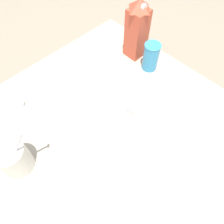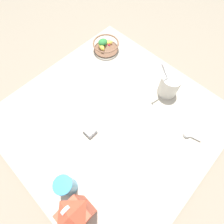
{
  "view_description": "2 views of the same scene",
  "coord_description": "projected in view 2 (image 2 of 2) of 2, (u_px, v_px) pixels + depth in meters",
  "views": [
    {
      "loc": [
        -0.31,
        -0.34,
        0.87
      ],
      "look_at": [
        0.03,
        0.01,
        0.13
      ],
      "focal_mm": 35.0,
      "sensor_mm": 36.0,
      "label": 1
    },
    {
      "loc": [
        0.3,
        0.3,
        0.95
      ],
      "look_at": [
        0.01,
        0.01,
        0.13
      ],
      "focal_mm": 28.0,
      "sensor_mm": 36.0,
      "label": 2
    }
  ],
  "objects": [
    {
      "name": "countertop",
      "position": [
        111.0,
        119.0,
        1.02
      ],
      "size": [
        1.11,
        1.11,
        0.04
      ],
      "color": "#B2A893",
      "rests_on": "ground_plane"
    },
    {
      "name": "yogurt_tub",
      "position": [
        170.0,
        85.0,
        1.02
      ],
      "size": [
        0.14,
        0.13,
        0.27
      ],
      "color": "silver",
      "rests_on": "countertop"
    },
    {
      "name": "measuring_scoop",
      "position": [
        188.0,
        135.0,
        0.95
      ],
      "size": [
        0.04,
        0.1,
        0.02
      ],
      "color": "white",
      "rests_on": "countertop"
    },
    {
      "name": "drinking_cup",
      "position": [
        66.0,
        186.0,
        0.77
      ],
      "size": [
        0.08,
        0.08,
        0.15
      ],
      "color": "#3893C6",
      "rests_on": "countertop"
    },
    {
      "name": "spice_jar",
      "position": [
        90.0,
        131.0,
        0.95
      ],
      "size": [
        0.06,
        0.06,
        0.04
      ],
      "color": "silver",
      "rests_on": "countertop"
    },
    {
      "name": "ground_plane",
      "position": [
        111.0,
        120.0,
        1.04
      ],
      "size": [
        6.0,
        6.0,
        0.0
      ],
      "primitive_type": "plane",
      "color": "gray"
    },
    {
      "name": "milk_carton",
      "position": [
        78.0,
        214.0,
        0.66
      ],
      "size": [
        0.09,
        0.09,
        0.31
      ],
      "color": "#CC4C33",
      "rests_on": "countertop"
    },
    {
      "name": "fruit_bowl",
      "position": [
        106.0,
        45.0,
        1.21
      ],
      "size": [
        0.18,
        0.18,
        0.08
      ],
      "color": "brown",
      "rests_on": "countertop"
    }
  ]
}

